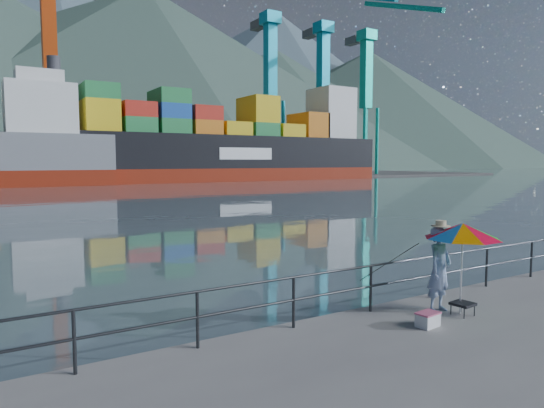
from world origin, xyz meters
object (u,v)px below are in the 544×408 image
(container_ship, at_px, (242,146))
(fisherman, at_px, (439,269))
(beach_umbrella, at_px, (463,231))
(cooler_bag, at_px, (428,320))

(container_ship, bearing_deg, fisherman, -114.56)
(beach_umbrella, height_order, cooler_bag, beach_umbrella)
(fisherman, xyz_separation_m, cooler_bag, (-0.98, -0.56, -0.79))
(fisherman, height_order, container_ship, container_ship)
(fisherman, distance_m, beach_umbrella, 0.96)
(fisherman, relative_size, container_ship, 0.03)
(beach_umbrella, xyz_separation_m, cooler_bag, (-1.24, -0.21, -1.65))
(container_ship, bearing_deg, beach_umbrella, -114.28)
(fisherman, xyz_separation_m, beach_umbrella, (0.26, -0.35, 0.86))
(fisherman, relative_size, beach_umbrella, 0.88)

